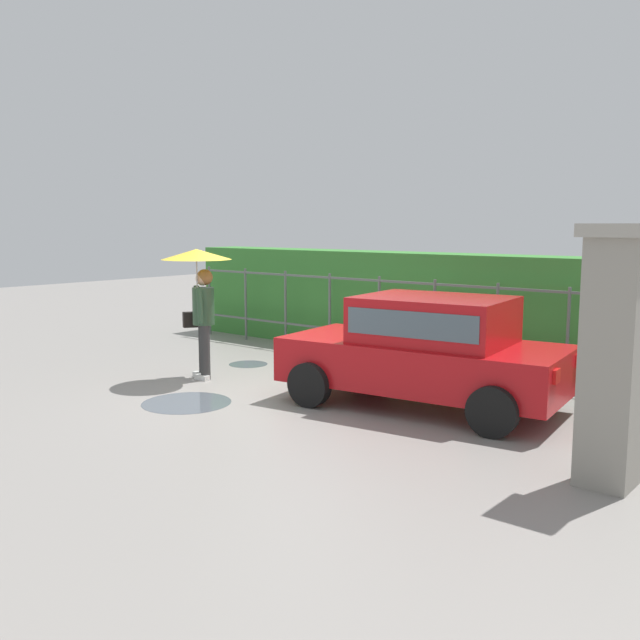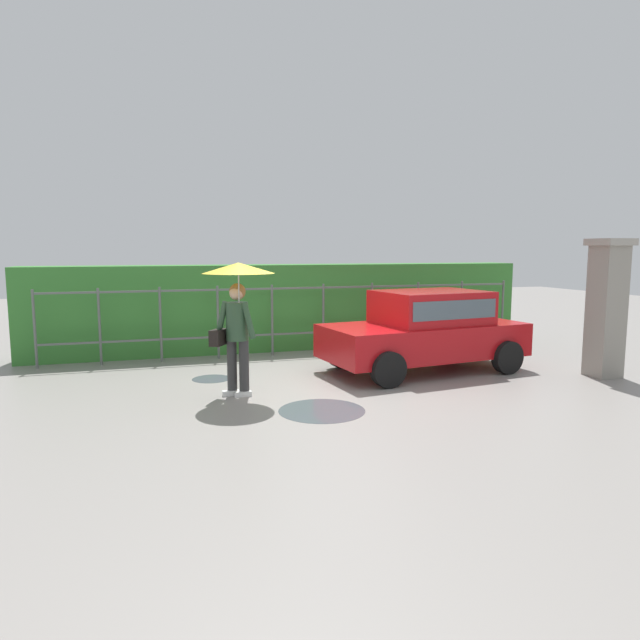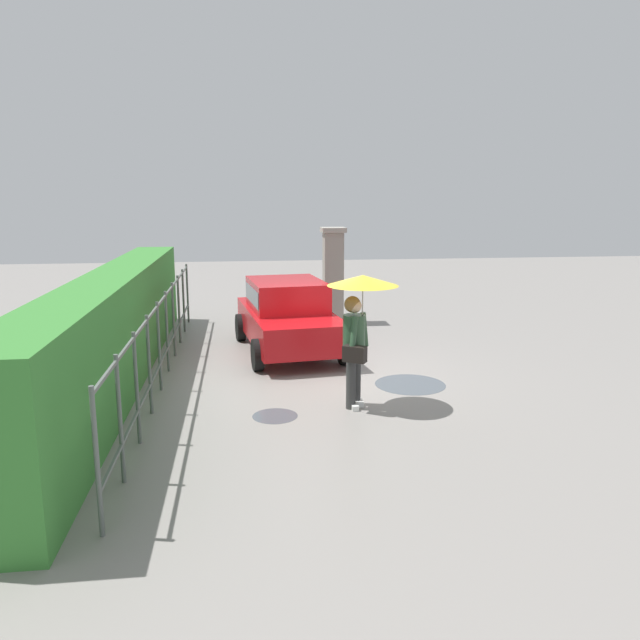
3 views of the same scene
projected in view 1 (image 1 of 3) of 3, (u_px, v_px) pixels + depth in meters
The scene contains 8 objects.
ground_plane at pixel (296, 393), 10.04m from camera, with size 40.00×40.00×0.00m, color gray.
car at pixel (427, 347), 9.20m from camera, with size 3.89×2.23×1.48m.
pedestrian at pixel (199, 283), 10.77m from camera, with size 1.07×1.07×2.04m.
gate_pillar at pixel (613, 354), 6.34m from camera, with size 0.60×0.60×2.42m.
fence_section at pixel (406, 317), 12.11m from camera, with size 10.25×0.05×1.50m.
hedge_row at pixel (430, 305), 12.69m from camera, with size 11.20×0.90×1.90m, color #387F33.
puddle_near at pixel (187, 403), 9.50m from camera, with size 1.22×1.22×0.00m, color #4C545B.
puddle_far at pixel (248, 364), 12.13m from camera, with size 0.67×0.67×0.00m, color #4C545B.
Camera 1 is at (6.53, -7.32, 2.41)m, focal length 39.17 mm.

